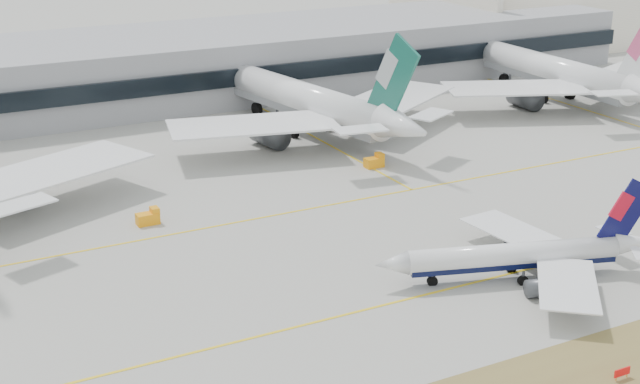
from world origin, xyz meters
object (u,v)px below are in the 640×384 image
widebody_china_air (562,75)px  terminal (102,73)px  hangar (550,37)px  widebody_cathay (313,104)px  taxiing_airliner (523,256)px

widebody_china_air → terminal: widebody_china_air is taller
terminal → hangar: size_ratio=3.08×
terminal → widebody_china_air: bearing=-26.5°
widebody_china_air → hangar: (57.35, 68.68, -6.43)m
widebody_cathay → widebody_china_air: 65.49m
widebody_cathay → hangar: size_ratio=0.77×
taxiing_airliner → hangar: hangar is taller
widebody_cathay → terminal: size_ratio=0.25×
taxiing_airliner → widebody_cathay: widebody_cathay is taller
hangar → widebody_cathay: bearing=-151.4°
widebody_china_air → hangar: size_ratio=0.76×
terminal → widebody_cathay: bearing=-55.8°
widebody_china_air → terminal: bearing=64.3°
taxiing_airliner → hangar: size_ratio=0.43×
taxiing_airliner → hangar: 191.99m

